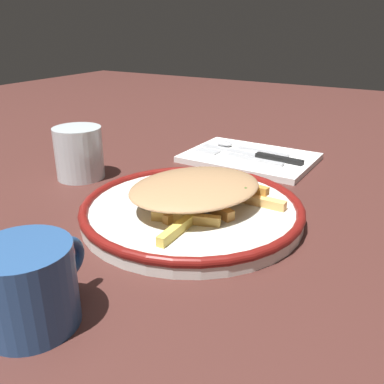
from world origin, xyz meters
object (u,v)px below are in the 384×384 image
at_px(coffee_mug, 29,286).
at_px(plate, 192,209).
at_px(fries_heap, 199,190).
at_px(knife, 259,155).
at_px(water_glass, 79,153).
at_px(spoon, 239,147).
at_px(fork, 238,157).
at_px(napkin, 250,158).

bearing_deg(coffee_mug, plate, -3.23).
xyz_separation_m(fries_heap, knife, (0.26, 0.02, -0.03)).
bearing_deg(knife, water_glass, 134.66).
bearing_deg(spoon, fork, -158.12).
bearing_deg(fries_heap, knife, 4.33).
relative_size(spoon, water_glass, 1.77).
bearing_deg(napkin, spoon, 49.97).
bearing_deg(spoon, plate, -167.51).
xyz_separation_m(knife, water_glass, (-0.23, 0.23, 0.03)).
height_order(fork, spoon, spoon).
height_order(plate, fork, plate).
distance_m(fries_heap, water_glass, 0.25).
distance_m(napkin, knife, 0.02).
height_order(napkin, water_glass, water_glass).
xyz_separation_m(fork, water_glass, (-0.20, 0.20, 0.03)).
height_order(fries_heap, napkin, fries_heap).
bearing_deg(water_glass, plate, -99.97).
relative_size(plate, coffee_mug, 2.74).
height_order(plate, coffee_mug, coffee_mug).
relative_size(fries_heap, fork, 1.37).
height_order(plate, water_glass, water_glass).
relative_size(plate, napkin, 1.27).
height_order(napkin, knife, knife).
relative_size(fries_heap, knife, 1.15).
bearing_deg(knife, fork, 129.28).
bearing_deg(spoon, knife, -120.12).
bearing_deg(plate, fork, 10.19).
height_order(plate, fries_heap, fries_heap).
bearing_deg(coffee_mug, fries_heap, -4.76).
bearing_deg(water_glass, fork, -44.57).
bearing_deg(fork, water_glass, 135.43).
height_order(plate, knife, plate).
distance_m(knife, spoon, 0.06).
bearing_deg(spoon, fries_heap, -165.99).
bearing_deg(fries_heap, spoon, 14.01).
xyz_separation_m(fries_heap, water_glass, (0.04, 0.25, 0.00)).
relative_size(napkin, spoon, 1.53).
xyz_separation_m(plate, knife, (0.27, 0.01, 0.00)).
relative_size(fries_heap, water_glass, 2.81).
relative_size(napkin, knife, 1.11).
bearing_deg(water_glass, napkin, -42.65).
distance_m(knife, coffee_mug, 0.52).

